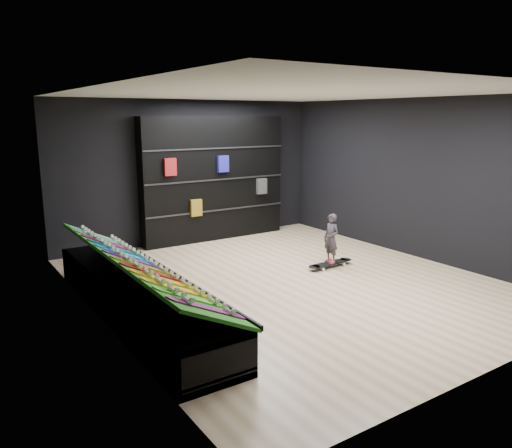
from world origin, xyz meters
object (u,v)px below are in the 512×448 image
display_rack (137,299)px  back_shelving (214,179)px  floor_skateboard (330,265)px  child (331,248)px

display_rack → back_shelving: 4.61m
floor_skateboard → child: 0.31m
floor_skateboard → display_rack: bearing=-178.7°
back_shelving → child: (0.67, -3.07, -0.97)m
back_shelving → floor_skateboard: 3.39m
display_rack → back_shelving: size_ratio=1.35×
display_rack → floor_skateboard: (3.69, 0.25, -0.21)m
display_rack → floor_skateboard: display_rack is taller
floor_skateboard → child: child is taller
child → floor_skateboard: bearing=0.0°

